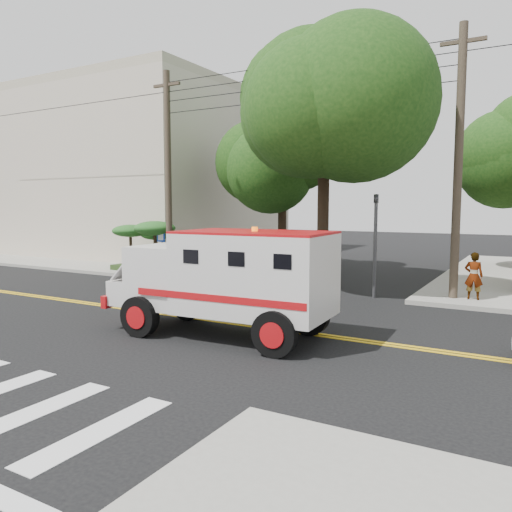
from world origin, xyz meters
The scene contains 12 objects.
ground centered at (0.00, 0.00, 0.00)m, with size 100.00×100.00×0.00m, color black.
sidewalk_nw centered at (-13.50, 13.50, 0.07)m, with size 17.00×17.00×0.15m, color gray.
building_left centered at (-15.50, 15.00, 5.15)m, with size 16.00×14.00×10.00m, color beige.
utility_pole_left centered at (-5.60, 6.00, 4.50)m, with size 0.28×0.28×9.00m, color #382D23.
utility_pole_right centered at (6.30, 6.20, 4.50)m, with size 0.28×0.28×9.00m, color #382D23.
tree_main centered at (1.94, 6.21, 7.20)m, with size 6.08×5.70×9.85m.
tree_left centered at (-2.68, 11.79, 5.73)m, with size 4.48×4.20×7.70m.
traffic_signal centered at (3.80, 5.60, 2.23)m, with size 0.15×0.18×3.60m.
accessibility_sign centered at (-6.20, 6.17, 1.37)m, with size 0.45×0.10×2.02m.
palm_planter centered at (-7.44, 6.62, 1.65)m, with size 3.52×2.63×2.36m.
armored_truck centered at (2.14, -1.20, 1.49)m, with size 5.83×2.54×2.61m.
pedestrian_a centered at (6.91, 6.18, 0.93)m, with size 0.57×0.37×1.56m, color gray.
Camera 1 is at (8.70, -11.32, 3.20)m, focal length 35.00 mm.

